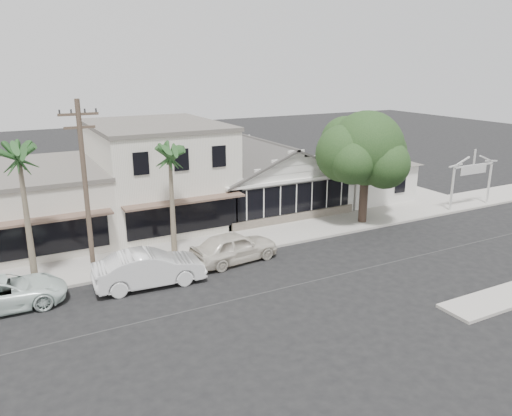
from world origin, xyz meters
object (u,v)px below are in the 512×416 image
arch_sign (473,167)px  shade_tree (363,150)px  utility_pole (86,189)px  car_0 (234,247)px  car_2 (3,293)px  car_1 (149,268)px

arch_sign → shade_tree: shade_tree is taller
arch_sign → utility_pole: utility_pole is taller
car_0 → car_2: 11.43m
utility_pole → car_0: utility_pole is taller
car_1 → shade_tree: shade_tree is taller
utility_pole → car_2: (-4.10, -1.11, -4.05)m
car_0 → shade_tree: (10.57, 2.24, 4.18)m
utility_pole → car_1: size_ratio=1.68×
car_0 → shade_tree: 11.59m
shade_tree → car_0: bearing=-168.0°
arch_sign → car_0: size_ratio=0.83×
car_1 → car_2: car_1 is taller
car_1 → shade_tree: (15.57, 3.04, 4.14)m
car_0 → car_2: bearing=83.9°
arch_sign → shade_tree: bearing=173.1°
car_2 → arch_sign: bearing=-86.7°
utility_pole → car_2: size_ratio=1.68×
arch_sign → utility_pole: 27.45m
car_0 → car_1: bearing=92.4°
car_0 → shade_tree: size_ratio=0.65×
arch_sign → car_1: arch_sign is taller
car_0 → arch_sign: bearing=-93.6°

